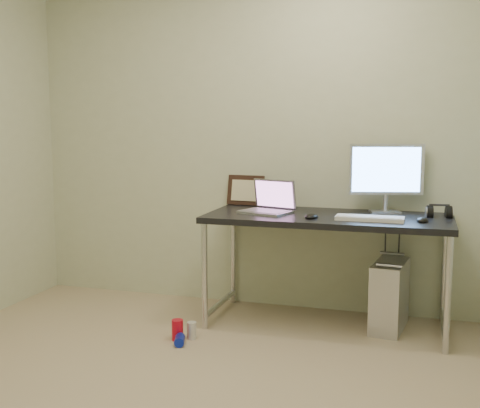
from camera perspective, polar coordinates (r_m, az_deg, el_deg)
floor at (r=3.08m, az=-7.36°, el=-18.43°), size 3.50×3.50×0.00m
wall_back at (r=4.42m, az=1.77°, el=6.34°), size 3.50×0.02×2.50m
desk at (r=4.02m, az=8.31°, el=-2.17°), size 1.59×0.70×0.75m
tower_computer at (r=4.12m, az=13.99°, el=-8.40°), size 0.24×0.45×0.48m
cable_a at (r=4.33m, az=13.58°, el=-5.26°), size 0.01×0.16×0.69m
cable_b at (r=4.31m, az=14.76°, el=-5.63°), size 0.02×0.11×0.71m
can_red at (r=3.87m, az=-5.95°, el=-11.79°), size 0.08×0.08×0.13m
can_white at (r=3.89m, az=-4.60°, el=-11.87°), size 0.08×0.08×0.11m
can_blue at (r=3.80m, az=-5.75°, el=-12.72°), size 0.09×0.12×0.06m
laptop at (r=4.08m, az=2.76°, el=-0.10°), size 0.38×0.34×0.22m
monitor at (r=4.16m, az=13.71°, el=2.90°), size 0.49×0.19×0.47m
keyboard at (r=3.84m, az=12.20°, el=-1.34°), size 0.42×0.14×0.03m
mouse_right at (r=3.86m, az=16.90°, el=-1.37°), size 0.08×0.11×0.04m
mouse_left at (r=3.86m, az=6.80°, el=-1.05°), size 0.10×0.14×0.04m
headphones at (r=4.08m, az=18.36°, el=-0.80°), size 0.17×0.10×0.11m
picture_frame at (r=4.44m, az=0.52°, el=1.32°), size 0.28×0.10×0.22m
webcam at (r=4.36m, az=3.00°, el=0.85°), size 0.04×0.03×0.12m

